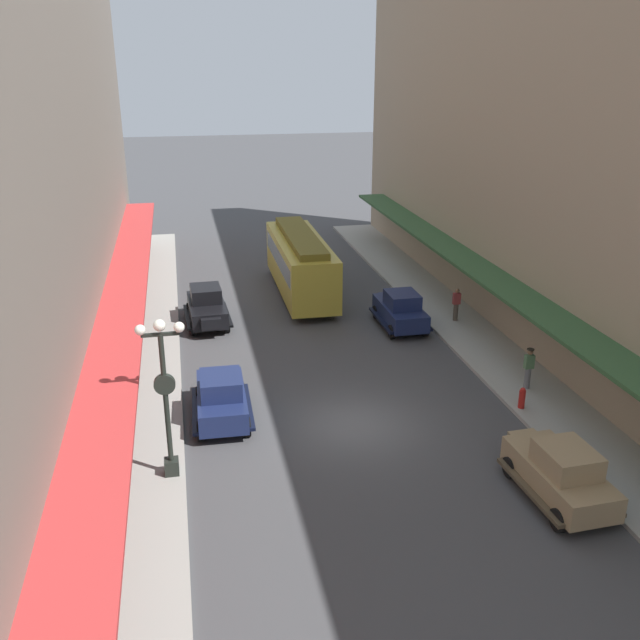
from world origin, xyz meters
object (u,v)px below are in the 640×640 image
at_px(parked_car_3, 207,306).
at_px(lamp_post_with_clock, 165,392).
at_px(fire_hydrant, 522,398).
at_px(pedestrian_0, 456,304).
at_px(pedestrian_1, 529,368).
at_px(parked_car_0, 560,471).
at_px(parked_car_2, 400,309).
at_px(streetcar, 301,262).
at_px(parked_car_1, 221,396).

distance_m(parked_car_3, lamp_post_with_clock, 13.65).
distance_m(fire_hydrant, pedestrian_0, 9.23).
bearing_deg(fire_hydrant, pedestrian_1, 56.66).
bearing_deg(lamp_post_with_clock, parked_car_3, 82.28).
xyz_separation_m(parked_car_0, lamp_post_with_clock, (-11.25, 3.47, 2.04)).
height_order(parked_car_2, streetcar, streetcar).
height_order(parked_car_1, streetcar, streetcar).
distance_m(lamp_post_with_clock, pedestrian_0, 17.78).
relative_size(parked_car_2, pedestrian_0, 2.60).
bearing_deg(parked_car_2, parked_car_1, -140.67).
bearing_deg(parked_car_3, parked_car_0, -60.74).
bearing_deg(streetcar, parked_car_3, -146.81).
relative_size(parked_car_0, parked_car_3, 1.00).
distance_m(parked_car_2, fire_hydrant, 9.33).
bearing_deg(fire_hydrant, parked_car_3, 133.42).
relative_size(parked_car_2, lamp_post_with_clock, 0.83).
height_order(lamp_post_with_clock, pedestrian_1, lamp_post_with_clock).
xyz_separation_m(parked_car_0, fire_hydrant, (1.50, 5.28, -0.38)).
bearing_deg(fire_hydrant, parked_car_0, -105.87).
bearing_deg(parked_car_0, parked_car_1, 143.72).
relative_size(parked_car_3, pedestrian_0, 2.63).
height_order(parked_car_0, fire_hydrant, parked_car_0).
height_order(parked_car_3, streetcar, streetcar).
bearing_deg(pedestrian_1, streetcar, 115.96).
height_order(streetcar, fire_hydrant, streetcar).
xyz_separation_m(parked_car_3, pedestrian_0, (12.03, -2.41, 0.05)).
height_order(parked_car_0, streetcar, streetcar).
relative_size(streetcar, lamp_post_with_clock, 1.86).
distance_m(parked_car_0, parked_car_2, 14.44).
bearing_deg(parked_car_1, fire_hydrant, -8.54).
height_order(lamp_post_with_clock, pedestrian_0, lamp_post_with_clock).
bearing_deg(parked_car_3, pedestrian_1, -40.22).
bearing_deg(parked_car_3, pedestrian_0, -11.30).
xyz_separation_m(parked_car_0, streetcar, (-4.12, 20.32, 0.96)).
bearing_deg(parked_car_0, parked_car_3, 119.26).
xyz_separation_m(parked_car_2, parked_car_3, (-9.16, 2.41, 0.00)).
relative_size(parked_car_3, streetcar, 0.45).
bearing_deg(parked_car_1, parked_car_0, -36.28).
height_order(streetcar, pedestrian_1, streetcar).
bearing_deg(parked_car_3, fire_hydrant, -46.58).
distance_m(parked_car_2, pedestrian_1, 8.15).
relative_size(parked_car_3, pedestrian_1, 2.58).
bearing_deg(lamp_post_with_clock, parked_car_0, -17.13).
height_order(parked_car_3, fire_hydrant, parked_car_3).
relative_size(parked_car_0, pedestrian_1, 2.58).
bearing_deg(pedestrian_1, pedestrian_0, 89.11).
xyz_separation_m(parked_car_0, parked_car_1, (-9.43, 6.92, 0.00)).
xyz_separation_m(lamp_post_with_clock, pedestrian_0, (13.85, 10.97, -2.00)).
relative_size(streetcar, pedestrian_1, 5.76).
distance_m(parked_car_1, parked_car_3, 9.92).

